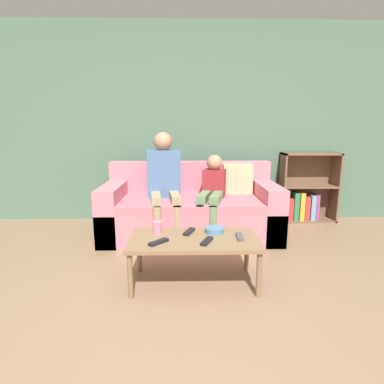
# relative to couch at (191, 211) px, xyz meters

# --- Properties ---
(ground_plane) EXTENTS (22.00, 22.00, 0.00)m
(ground_plane) POSITION_rel_couch_xyz_m (-0.14, -1.99, -0.29)
(ground_plane) COLOR #84664C
(wall_back) EXTENTS (12.00, 0.06, 2.60)m
(wall_back) POSITION_rel_couch_xyz_m (-0.14, 0.70, 1.01)
(wall_back) COLOR #4C6B56
(wall_back) RESTS_ON ground_plane
(couch) EXTENTS (2.00, 0.92, 0.84)m
(couch) POSITION_rel_couch_xyz_m (0.00, 0.00, 0.00)
(couch) COLOR #D1707F
(couch) RESTS_ON ground_plane
(bookshelf) EXTENTS (0.75, 0.28, 0.93)m
(bookshelf) POSITION_rel_couch_xyz_m (1.56, 0.55, 0.07)
(bookshelf) COLOR brown
(bookshelf) RESTS_ON ground_plane
(coffee_table) EXTENTS (1.03, 0.53, 0.38)m
(coffee_table) POSITION_rel_couch_xyz_m (0.00, -1.18, 0.05)
(coffee_table) COLOR brown
(coffee_table) RESTS_ON ground_plane
(person_adult) EXTENTS (0.42, 0.67, 1.21)m
(person_adult) POSITION_rel_couch_xyz_m (-0.31, -0.08, 0.41)
(person_adult) COLOR #9E8966
(person_adult) RESTS_ON ground_plane
(person_child) EXTENTS (0.39, 0.67, 0.95)m
(person_child) POSITION_rel_couch_xyz_m (0.23, -0.13, 0.26)
(person_child) COLOR #66845B
(person_child) RESTS_ON ground_plane
(cup_near) EXTENTS (0.08, 0.08, 0.10)m
(cup_near) POSITION_rel_couch_xyz_m (-0.30, -1.04, 0.14)
(cup_near) COLOR pink
(cup_near) RESTS_ON coffee_table
(tv_remote_0) EXTENTS (0.15, 0.16, 0.02)m
(tv_remote_0) POSITION_rel_couch_xyz_m (-0.27, -1.29, 0.10)
(tv_remote_0) COLOR black
(tv_remote_0) RESTS_ON coffee_table
(tv_remote_1) EXTENTS (0.06, 0.17, 0.02)m
(tv_remote_1) POSITION_rel_couch_xyz_m (0.36, -1.18, 0.10)
(tv_remote_1) COLOR #47474C
(tv_remote_1) RESTS_ON coffee_table
(tv_remote_2) EXTENTS (0.11, 0.17, 0.02)m
(tv_remote_2) POSITION_rel_couch_xyz_m (0.09, -1.27, 0.10)
(tv_remote_2) COLOR black
(tv_remote_2) RESTS_ON coffee_table
(tv_remote_3) EXTENTS (0.11, 0.18, 0.02)m
(tv_remote_3) POSITION_rel_couch_xyz_m (-0.04, -1.05, 0.10)
(tv_remote_3) COLOR black
(tv_remote_3) RESTS_ON coffee_table
(snack_bowl) EXTENTS (0.16, 0.16, 0.05)m
(snack_bowl) POSITION_rel_couch_xyz_m (0.17, -1.05, 0.11)
(snack_bowl) COLOR teal
(snack_bowl) RESTS_ON coffee_table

